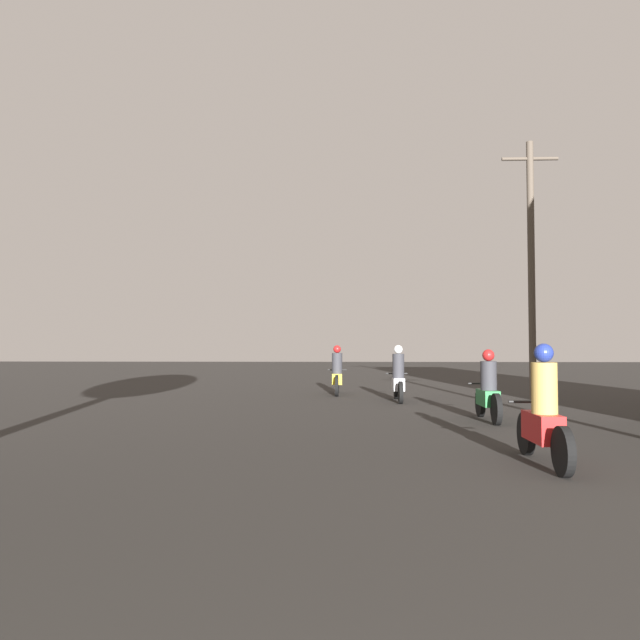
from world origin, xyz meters
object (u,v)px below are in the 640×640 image
utility_pole_far (531,264)px  motorcycle_yellow (337,375)px  motorcycle_red (543,417)px  motorcycle_silver (398,379)px  motorcycle_green (488,392)px

utility_pole_far → motorcycle_yellow: bearing=165.1°
motorcycle_red → motorcycle_silver: motorcycle_red is taller
motorcycle_red → utility_pole_far: (2.84, 9.94, 3.26)m
motorcycle_green → utility_pole_far: bearing=63.7°
motorcycle_yellow → utility_pole_far: size_ratio=0.28×
motorcycle_silver → motorcycle_yellow: bearing=135.1°
motorcycle_red → motorcycle_silver: size_ratio=1.01×
motorcycle_silver → motorcycle_green: bearing=-63.2°
motorcycle_red → motorcycle_yellow: 11.75m
motorcycle_red → motorcycle_green: 4.73m
motorcycle_red → utility_pole_far: 10.83m
motorcycle_silver → utility_pole_far: utility_pole_far is taller
motorcycle_silver → utility_pole_far: 5.14m
motorcycle_yellow → utility_pole_far: utility_pole_far is taller
motorcycle_green → utility_pole_far: (2.46, 5.22, 3.29)m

